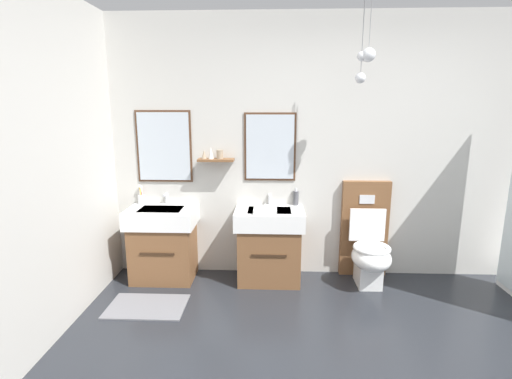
{
  "coord_description": "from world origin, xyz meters",
  "views": [
    {
      "loc": [
        -0.76,
        -1.91,
        1.74
      ],
      "look_at": [
        -0.91,
        1.64,
        0.96
      ],
      "focal_mm": 26.74,
      "sensor_mm": 36.0,
      "label": 1
    }
  ],
  "objects_px": {
    "toilet": "(368,246)",
    "soap_dispenser": "(296,198)",
    "folded_hand_towel": "(265,211)",
    "vanity_sink_left": "(164,242)",
    "vanity_sink_right": "(269,243)",
    "toothbrush_cup": "(141,198)"
  },
  "relations": [
    {
      "from": "soap_dispenser",
      "to": "folded_hand_towel",
      "type": "distance_m",
      "value": 0.45
    },
    {
      "from": "vanity_sink_left",
      "to": "toilet",
      "type": "bearing_deg",
      "value": 0.13
    },
    {
      "from": "soap_dispenser",
      "to": "folded_hand_towel",
      "type": "relative_size",
      "value": 0.82
    },
    {
      "from": "vanity_sink_right",
      "to": "folded_hand_towel",
      "type": "xyz_separation_m",
      "value": [
        -0.04,
        -0.14,
        0.38
      ]
    },
    {
      "from": "soap_dispenser",
      "to": "toilet",
      "type": "bearing_deg",
      "value": -13.51
    },
    {
      "from": "vanity_sink_right",
      "to": "soap_dispenser",
      "type": "height_order",
      "value": "soap_dispenser"
    },
    {
      "from": "toothbrush_cup",
      "to": "soap_dispenser",
      "type": "relative_size",
      "value": 1.15
    },
    {
      "from": "soap_dispenser",
      "to": "toothbrush_cup",
      "type": "bearing_deg",
      "value": -179.65
    },
    {
      "from": "toothbrush_cup",
      "to": "folded_hand_towel",
      "type": "height_order",
      "value": "toothbrush_cup"
    },
    {
      "from": "vanity_sink_left",
      "to": "vanity_sink_right",
      "type": "relative_size",
      "value": 1.0
    },
    {
      "from": "toothbrush_cup",
      "to": "vanity_sink_left",
      "type": "bearing_deg",
      "value": -32.71
    },
    {
      "from": "toilet",
      "to": "folded_hand_towel",
      "type": "bearing_deg",
      "value": -171.68
    },
    {
      "from": "toothbrush_cup",
      "to": "soap_dispenser",
      "type": "distance_m",
      "value": 1.6
    },
    {
      "from": "vanity_sink_right",
      "to": "toilet",
      "type": "distance_m",
      "value": 0.98
    },
    {
      "from": "toilet",
      "to": "folded_hand_towel",
      "type": "distance_m",
      "value": 1.1
    },
    {
      "from": "vanity_sink_left",
      "to": "soap_dispenser",
      "type": "relative_size",
      "value": 4.12
    },
    {
      "from": "toilet",
      "to": "soap_dispenser",
      "type": "height_order",
      "value": "toilet"
    },
    {
      "from": "vanity_sink_left",
      "to": "folded_hand_towel",
      "type": "xyz_separation_m",
      "value": [
        1.03,
        -0.14,
        0.38
      ]
    },
    {
      "from": "vanity_sink_right",
      "to": "folded_hand_towel",
      "type": "bearing_deg",
      "value": -105.48
    },
    {
      "from": "toilet",
      "to": "toothbrush_cup",
      "type": "xyz_separation_m",
      "value": [
        -2.31,
        0.16,
        0.43
      ]
    },
    {
      "from": "toothbrush_cup",
      "to": "folded_hand_towel",
      "type": "xyz_separation_m",
      "value": [
        1.29,
        -0.31,
        -0.04
      ]
    },
    {
      "from": "folded_hand_towel",
      "to": "toilet",
      "type": "bearing_deg",
      "value": 8.32
    }
  ]
}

